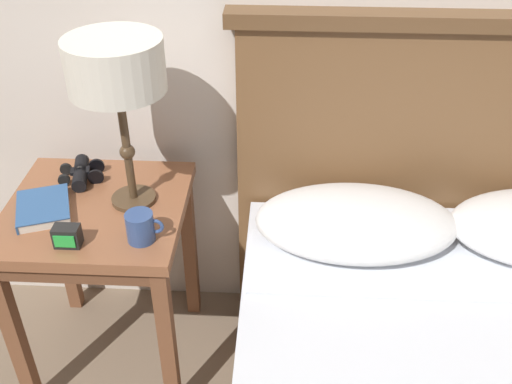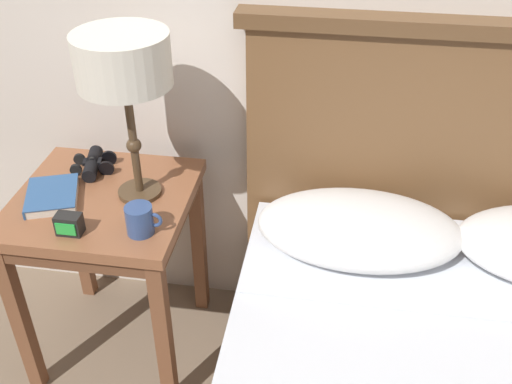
% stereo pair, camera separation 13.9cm
% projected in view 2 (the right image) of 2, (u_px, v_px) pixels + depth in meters
% --- Properties ---
extents(nightstand, '(0.53, 0.52, 0.64)m').
position_uv_depth(nightstand, '(106.00, 221.00, 1.85)').
color(nightstand, brown).
rests_on(nightstand, ground_plane).
extents(table_lamp, '(0.26, 0.26, 0.50)m').
position_uv_depth(table_lamp, '(123.00, 66.00, 1.58)').
color(table_lamp, '#4C3823').
rests_on(table_lamp, nightstand).
extents(book_on_nightstand, '(0.20, 0.22, 0.03)m').
position_uv_depth(book_on_nightstand, '(51.00, 196.00, 1.78)').
color(book_on_nightstand, silver).
rests_on(book_on_nightstand, nightstand).
extents(binoculars_pair, '(0.15, 0.16, 0.05)m').
position_uv_depth(binoculars_pair, '(93.00, 164.00, 1.91)').
color(binoculars_pair, black).
rests_on(binoculars_pair, nightstand).
extents(coffee_mug, '(0.10, 0.08, 0.08)m').
position_uv_depth(coffee_mug, '(140.00, 220.00, 1.63)').
color(coffee_mug, '#334C84').
rests_on(coffee_mug, nightstand).
extents(alarm_clock, '(0.07, 0.05, 0.06)m').
position_uv_depth(alarm_clock, '(69.00, 224.00, 1.64)').
color(alarm_clock, black).
rests_on(alarm_clock, nightstand).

